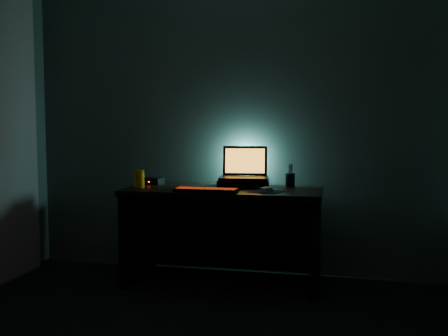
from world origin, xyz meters
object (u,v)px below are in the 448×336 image
at_px(mouse, 266,189).
at_px(pen_cup, 290,180).
at_px(keyboard, 206,190).
at_px(juice_glass, 139,179).
at_px(router, 153,181).
at_px(laptop, 244,171).

height_order(mouse, pen_cup, pen_cup).
distance_m(keyboard, juice_glass, 0.60).
distance_m(mouse, router, 1.03).
bearing_deg(router, juice_glass, -86.57).
bearing_deg(router, mouse, -8.78).
height_order(pen_cup, juice_glass, juice_glass).
bearing_deg(keyboard, juice_glass, 166.83).
xyz_separation_m(juice_glass, router, (0.02, 0.25, -0.04)).
bearing_deg(juice_glass, keyboard, -14.70).
bearing_deg(mouse, keyboard, -147.56).
distance_m(laptop, keyboard, 0.50).
bearing_deg(mouse, router, -177.43).
bearing_deg(mouse, pen_cup, 86.88).
bearing_deg(juice_glass, mouse, -3.03).
height_order(keyboard, router, router).
height_order(juice_glass, router, juice_glass).
relative_size(laptop, pen_cup, 3.79).
height_order(laptop, router, laptop).
distance_m(keyboard, pen_cup, 0.73).
xyz_separation_m(keyboard, router, (-0.55, 0.40, 0.01)).
distance_m(laptop, pen_cup, 0.37).
bearing_deg(pen_cup, keyboard, -141.86).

